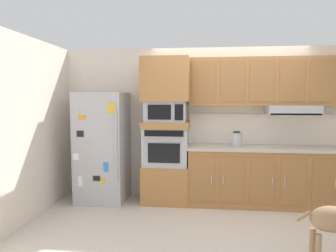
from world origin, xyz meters
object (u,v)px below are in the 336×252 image
at_px(refrigerator, 103,147).
at_px(built_in_oven, 166,146).
at_px(electric_kettle, 237,139).
at_px(microwave, 166,111).

height_order(refrigerator, built_in_oven, refrigerator).
distance_m(refrigerator, electric_kettle, 2.14).
xyz_separation_m(refrigerator, electric_kettle, (2.14, 0.02, 0.15)).
bearing_deg(microwave, electric_kettle, -2.45).
bearing_deg(built_in_oven, microwave, -0.77).
height_order(built_in_oven, microwave, microwave).
relative_size(built_in_oven, microwave, 1.09).
bearing_deg(refrigerator, built_in_oven, 3.76).
bearing_deg(built_in_oven, refrigerator, -176.24).
bearing_deg(electric_kettle, microwave, 177.55).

